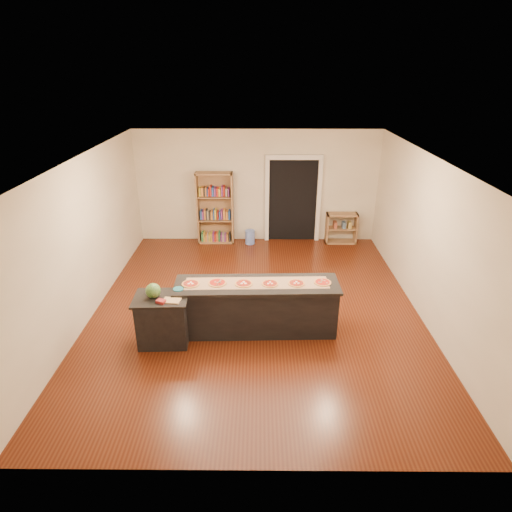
{
  "coord_description": "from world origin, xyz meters",
  "views": [
    {
      "loc": [
        0.06,
        -6.91,
        4.23
      ],
      "look_at": [
        0.0,
        0.2,
        1.0
      ],
      "focal_mm": 30.0,
      "sensor_mm": 36.0,
      "label": 1
    }
  ],
  "objects_px": {
    "low_shelf": "(341,228)",
    "side_counter": "(163,320)",
    "kitchen_island": "(257,307)",
    "waste_bin": "(250,237)",
    "watermelon": "(153,291)",
    "bookshelf": "(215,208)"
  },
  "relations": [
    {
      "from": "bookshelf",
      "to": "low_shelf",
      "type": "xyz_separation_m",
      "value": [
        3.19,
        -0.01,
        -0.52
      ]
    },
    {
      "from": "kitchen_island",
      "to": "waste_bin",
      "type": "relative_size",
      "value": 7.67
    },
    {
      "from": "low_shelf",
      "to": "watermelon",
      "type": "bearing_deg",
      "value": -130.83
    },
    {
      "from": "kitchen_island",
      "to": "watermelon",
      "type": "bearing_deg",
      "value": -168.72
    },
    {
      "from": "waste_bin",
      "to": "watermelon",
      "type": "relative_size",
      "value": 1.49
    },
    {
      "from": "kitchen_island",
      "to": "waste_bin",
      "type": "distance_m",
      "value": 3.88
    },
    {
      "from": "bookshelf",
      "to": "watermelon",
      "type": "relative_size",
      "value": 7.58
    },
    {
      "from": "bookshelf",
      "to": "watermelon",
      "type": "distance_m",
      "value": 4.38
    },
    {
      "from": "bookshelf",
      "to": "low_shelf",
      "type": "height_order",
      "value": "bookshelf"
    },
    {
      "from": "kitchen_island",
      "to": "side_counter",
      "type": "relative_size",
      "value": 3.18
    },
    {
      "from": "side_counter",
      "to": "low_shelf",
      "type": "height_order",
      "value": "side_counter"
    },
    {
      "from": "low_shelf",
      "to": "side_counter",
      "type": "bearing_deg",
      "value": -130.06
    },
    {
      "from": "waste_bin",
      "to": "watermelon",
      "type": "distance_m",
      "value": 4.55
    },
    {
      "from": "waste_bin",
      "to": "watermelon",
      "type": "height_order",
      "value": "watermelon"
    },
    {
      "from": "kitchen_island",
      "to": "low_shelf",
      "type": "height_order",
      "value": "kitchen_island"
    },
    {
      "from": "kitchen_island",
      "to": "low_shelf",
      "type": "bearing_deg",
      "value": 60.1
    },
    {
      "from": "kitchen_island",
      "to": "bookshelf",
      "type": "distance_m",
      "value": 4.14
    },
    {
      "from": "waste_bin",
      "to": "watermelon",
      "type": "xyz_separation_m",
      "value": [
        -1.43,
        -4.24,
        0.79
      ]
    },
    {
      "from": "waste_bin",
      "to": "watermelon",
      "type": "bearing_deg",
      "value": -108.6
    },
    {
      "from": "bookshelf",
      "to": "watermelon",
      "type": "xyz_separation_m",
      "value": [
        -0.56,
        -4.35,
        0.06
      ]
    },
    {
      "from": "side_counter",
      "to": "bookshelf",
      "type": "bearing_deg",
      "value": 81.75
    },
    {
      "from": "low_shelf",
      "to": "watermelon",
      "type": "distance_m",
      "value": 5.76
    }
  ]
}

